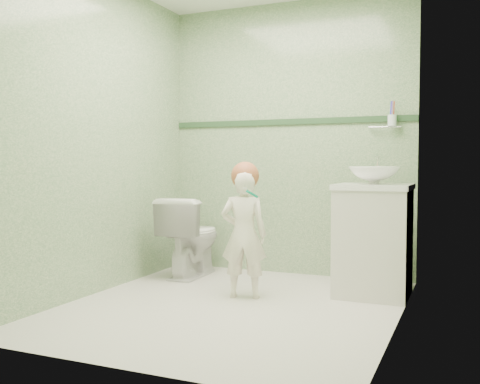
% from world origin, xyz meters
% --- Properties ---
extents(ground, '(2.50, 2.50, 0.00)m').
position_xyz_m(ground, '(0.00, 0.00, 0.00)').
color(ground, silver).
rests_on(ground, ground).
extents(room_shell, '(2.50, 2.54, 2.40)m').
position_xyz_m(room_shell, '(0.00, 0.00, 1.20)').
color(room_shell, gray).
rests_on(room_shell, ground).
extents(trim_stripe, '(2.20, 0.02, 0.05)m').
position_xyz_m(trim_stripe, '(0.00, 1.24, 1.35)').
color(trim_stripe, '#29492A').
rests_on(trim_stripe, room_shell).
extents(vanity, '(0.52, 0.50, 0.80)m').
position_xyz_m(vanity, '(0.84, 0.70, 0.40)').
color(vanity, silver).
rests_on(vanity, ground).
extents(counter, '(0.54, 0.52, 0.04)m').
position_xyz_m(counter, '(0.84, 0.70, 0.81)').
color(counter, white).
rests_on(counter, vanity).
extents(basin, '(0.37, 0.37, 0.13)m').
position_xyz_m(basin, '(0.84, 0.70, 0.89)').
color(basin, white).
rests_on(basin, counter).
extents(faucet, '(0.03, 0.13, 0.18)m').
position_xyz_m(faucet, '(0.84, 0.89, 0.97)').
color(faucet, silver).
rests_on(faucet, counter).
extents(cup_holder, '(0.26, 0.07, 0.21)m').
position_xyz_m(cup_holder, '(0.89, 1.18, 1.33)').
color(cup_holder, silver).
rests_on(cup_holder, room_shell).
extents(toilet, '(0.41, 0.69, 0.69)m').
position_xyz_m(toilet, '(-0.74, 0.80, 0.35)').
color(toilet, white).
rests_on(toilet, ground).
extents(toddler, '(0.38, 0.30, 0.93)m').
position_xyz_m(toddler, '(-0.02, 0.27, 0.46)').
color(toddler, white).
rests_on(toddler, ground).
extents(hair_cap, '(0.21, 0.21, 0.21)m').
position_xyz_m(hair_cap, '(-0.02, 0.29, 0.89)').
color(hair_cap, '#A55935').
rests_on(hair_cap, toddler).
extents(teal_toothbrush, '(0.11, 0.14, 0.08)m').
position_xyz_m(teal_toothbrush, '(0.08, 0.16, 0.77)').
color(teal_toothbrush, '#008260').
rests_on(teal_toothbrush, toddler).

